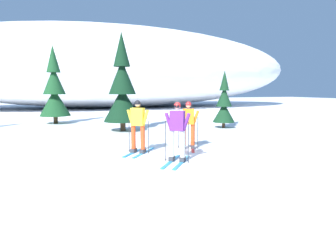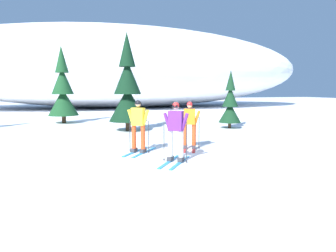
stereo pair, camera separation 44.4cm
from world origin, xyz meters
name	(u,v)px [view 1 (the left image)]	position (x,y,z in m)	size (l,w,h in m)	color
ground_plane	(164,156)	(0.00, 0.00, 0.00)	(120.00, 120.00, 0.00)	white
skier_purple_jacket	(177,131)	(0.13, -0.81, 0.94)	(1.40, 1.66, 1.78)	#2893CC
skier_yellow_jacket	(138,126)	(-0.66, 0.76, 0.95)	(1.44, 1.67, 1.80)	#2893CC
skier_orange_jacket	(188,124)	(1.23, 0.85, 0.90)	(1.01, 1.59, 1.72)	red
pine_tree_center_left	(54,91)	(-3.31, 11.18, 2.05)	(1.89, 1.89, 4.89)	#47301E
pine_tree_center_right	(122,90)	(-0.01, 6.37, 2.11)	(1.95, 1.95, 5.05)	#47301E
pine_tree_far_right	(224,104)	(5.58, 5.67, 1.34)	(1.23, 1.23, 3.19)	#47301E
snow_ridge_background	(114,68)	(3.39, 27.22, 4.70)	(46.10, 19.84, 9.41)	white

